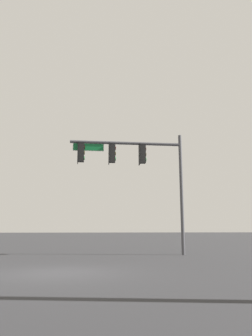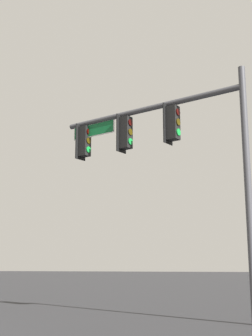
{
  "view_description": "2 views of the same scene",
  "coord_description": "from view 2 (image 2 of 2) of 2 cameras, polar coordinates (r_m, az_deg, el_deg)",
  "views": [
    {
      "loc": [
        0.08,
        11.59,
        1.4
      ],
      "look_at": [
        -3.87,
        -7.08,
        5.04
      ],
      "focal_mm": 35.0,
      "sensor_mm": 36.0,
      "label": 1
    },
    {
      "loc": [
        -10.86,
        5.79,
        1.43
      ],
      "look_at": [
        -2.83,
        -7.68,
        4.81
      ],
      "focal_mm": 50.0,
      "sensor_mm": 36.0,
      "label": 2
    }
  ],
  "objects": [
    {
      "name": "signal_pole_near",
      "position": [
        15.04,
        3.89,
        3.34
      ],
      "size": [
        6.8,
        0.95,
        7.2
      ],
      "color": "#47474C",
      "rests_on": "ground_plane"
    }
  ]
}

